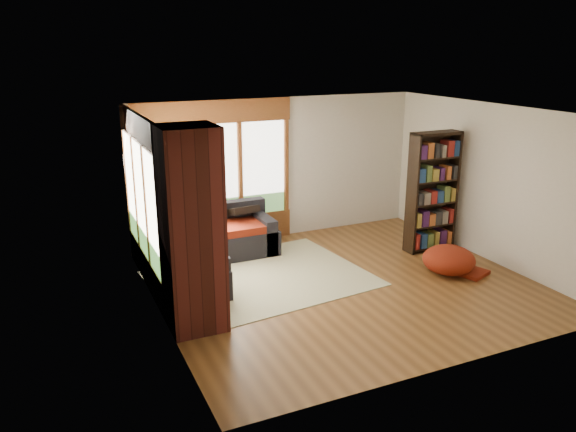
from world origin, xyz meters
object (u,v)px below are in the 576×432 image
object	(u,v)px
brick_chimney	(192,231)
area_rug	(261,278)
dog_brindle	(186,237)
dog_tan	(199,215)
pouf	(449,259)
sectional_sofa	(188,248)
bookshelf	(432,192)

from	to	relation	value
brick_chimney	area_rug	xyz separation A→B (m)	(1.33, 1.06, -1.29)
dog_brindle	dog_tan	bearing A→B (deg)	-55.08
pouf	dog_brindle	world-z (taller)	dog_brindle
sectional_sofa	dog_brindle	bearing A→B (deg)	-103.77
brick_chimney	dog_brindle	world-z (taller)	brick_chimney
dog_tan	sectional_sofa	bearing A→B (deg)	-155.91
sectional_sofa	pouf	distance (m)	4.20
sectional_sofa	area_rug	world-z (taller)	sectional_sofa
brick_chimney	dog_brindle	bearing A→B (deg)	79.50
dog_tan	area_rug	bearing A→B (deg)	-77.34
area_rug	pouf	xyz separation A→B (m)	(2.81, -1.02, 0.23)
bookshelf	pouf	size ratio (longest dim) A/B	2.53
pouf	dog_tan	distance (m)	4.11
brick_chimney	area_rug	world-z (taller)	brick_chimney
area_rug	dog_tan	bearing A→B (deg)	117.03
dog_brindle	sectional_sofa	bearing A→B (deg)	-43.50
sectional_sofa	dog_brindle	size ratio (longest dim) A/B	2.53
area_rug	brick_chimney	bearing A→B (deg)	-141.38
brick_chimney	sectional_sofa	distance (m)	2.32
brick_chimney	bookshelf	size ratio (longest dim) A/B	1.24
area_rug	dog_tan	size ratio (longest dim) A/B	3.20
area_rug	dog_tan	distance (m)	1.56
pouf	bookshelf	bearing A→B (deg)	68.34
area_rug	dog_tan	world-z (taller)	dog_tan
brick_chimney	dog_brindle	xyz separation A→B (m)	(0.26, 1.38, -0.55)
sectional_sofa	dog_tan	size ratio (longest dim) A/B	2.21
sectional_sofa	pouf	xyz separation A→B (m)	(3.69, -2.01, -0.07)
bookshelf	dog_brindle	bearing A→B (deg)	175.76
sectional_sofa	pouf	world-z (taller)	sectional_sofa
pouf	dog_tan	bearing A→B (deg)	147.02
dog_tan	dog_brindle	world-z (taller)	dog_tan
brick_chimney	bookshelf	bearing A→B (deg)	13.16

